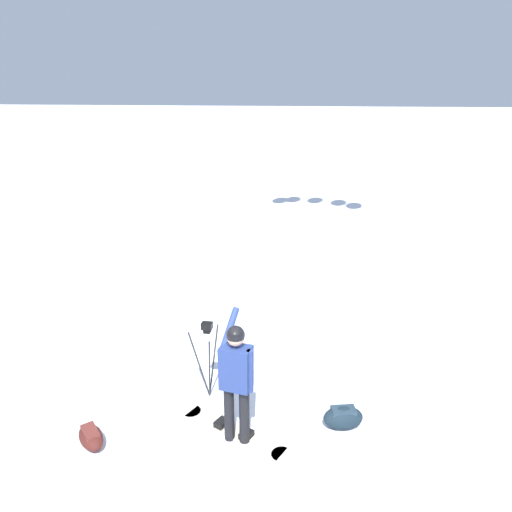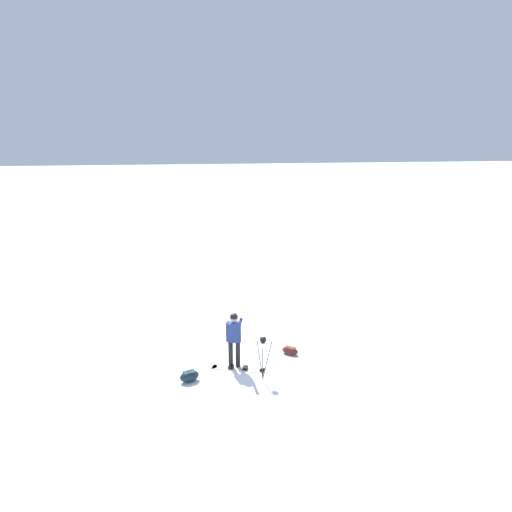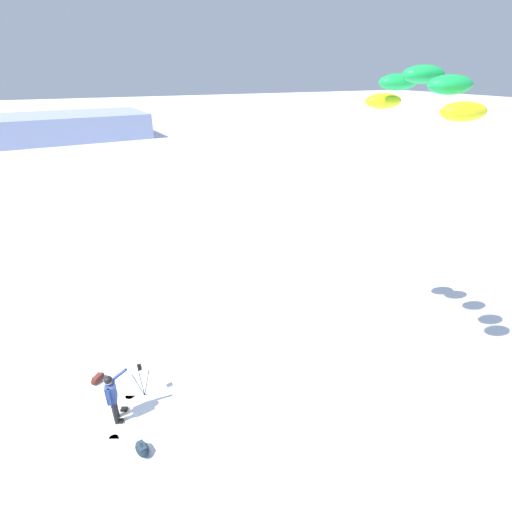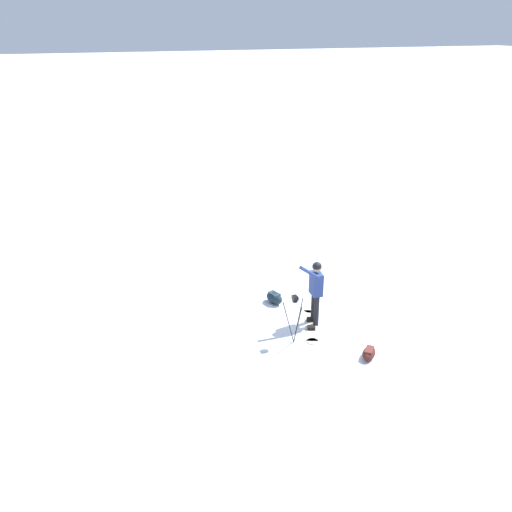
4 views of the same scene
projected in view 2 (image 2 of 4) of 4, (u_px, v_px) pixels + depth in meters
name	position (u px, v px, depth m)	size (l,w,h in m)	color
ground_plane	(233.00, 360.00, 14.60)	(300.00, 300.00, 0.00)	white
snowboarder	(234.00, 334.00, 13.89)	(0.71, 0.47, 1.78)	black
snowboard	(238.00, 368.00, 14.03)	(0.94, 1.75, 0.10)	beige
gear_bag_large	(189.00, 376.00, 13.26)	(0.46, 0.63, 0.33)	#192833
camera_tripod	(263.00, 349.00, 13.24)	(0.57, 0.42, 1.28)	#262628
gear_bag_small	(290.00, 351.00, 15.00)	(0.60, 0.60, 0.24)	#4C1E19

